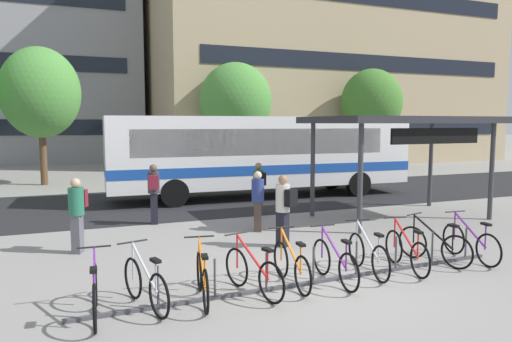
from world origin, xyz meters
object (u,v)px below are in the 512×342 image
Objects in this scene: parked_bicycle_orange_2 at (202,279)px; street_tree_3 at (372,102)px; parked_bicycle_purple_9 at (470,243)px; parked_bicycle_red_3 at (253,273)px; commuter_maroon_pack_4 at (77,210)px; parked_bicycle_red_7 at (406,252)px; parked_bicycle_silver_6 at (368,255)px; street_tree_1 at (236,101)px; commuter_red_pack_0 at (258,197)px; city_bus at (264,153)px; parked_bicycle_silver_1 at (145,285)px; parked_bicycle_orange_4 at (291,266)px; commuter_black_pack_1 at (259,185)px; commuter_maroon_pack_3 at (154,190)px; parked_bicycle_purple_5 at (334,263)px; parked_bicycle_black_8 at (434,245)px; street_tree_2 at (40,93)px; parked_bicycle_purple_0 at (95,294)px; commuter_black_pack_2 at (284,206)px; transit_shelter at (403,123)px.

parked_bicycle_orange_2 is 24.58m from street_tree_3.
parked_bicycle_red_3 is at bearing 95.73° from parked_bicycle_purple_9.
parked_bicycle_red_3 is 0.98× the size of commuter_maroon_pack_4.
parked_bicycle_orange_2 is 4.24m from parked_bicycle_red_7.
parked_bicycle_red_3 is at bearing 102.32° from parked_bicycle_silver_6.
parked_bicycle_silver_6 is 19.56m from street_tree_1.
street_tree_3 is at bearing -5.27° from street_tree_1.
parked_bicycle_orange_2 is 5.21m from commuter_red_pack_0.
parked_bicycle_orange_2 is at bearing -115.49° from city_bus.
parked_bicycle_silver_1 is 4.30m from parked_bicycle_silver_6.
parked_bicycle_purple_9 is 1.04× the size of commuter_red_pack_0.
parked_bicycle_purple_9 is (4.28, 0.04, 0.00)m from parked_bicycle_orange_4.
commuter_red_pack_0 is 0.98× the size of commuter_black_pack_1.
commuter_maroon_pack_4 is at bearing 117.66° from commuter_black_pack_1.
commuter_maroon_pack_3 reaches higher than commuter_red_pack_0.
city_bus reaches higher than parked_bicycle_purple_5.
parked_bicycle_black_8 is (0.85, 0.17, 0.00)m from parked_bicycle_red_7.
street_tree_2 is at bearing 32.45° from parked_bicycle_purple_9.
street_tree_2 is 19.37m from street_tree_3.
parked_bicycle_purple_0 is 1.01× the size of parked_bicycle_red_7.
commuter_black_pack_2 is (0.20, 2.66, 0.61)m from parked_bicycle_purple_5.
street_tree_1 is at bearing -3.40° from parked_bicycle_silver_6.
commuter_red_pack_0 is at bearing -117.96° from commuter_maroon_pack_3.
commuter_black_pack_1 is (0.21, 6.30, 0.59)m from parked_bicycle_silver_6.
parked_bicycle_red_7 is at bearing -102.62° from parked_bicycle_red_3.
parked_bicycle_black_8 is at bearing -63.57° from street_tree_2.
street_tree_2 is (-7.50, 16.97, 3.98)m from parked_bicycle_red_7.
commuter_red_pack_0 is at bearing 13.19° from parked_bicycle_black_8.
transit_shelter is 0.87× the size of street_tree_1.
parked_bicycle_purple_0 is 6.68m from commuter_maroon_pack_3.
city_bus is 9.97m from parked_bicycle_silver_6.
parked_bicycle_orange_2 is 0.99× the size of commuter_maroon_pack_4.
parked_bicycle_purple_5 is 0.27× the size of street_tree_1.
parked_bicycle_orange_4 is 0.83m from parked_bicycle_purple_5.
parked_bicycle_silver_6 is 18.58m from street_tree_2.
street_tree_1 is (2.87, 18.89, 3.88)m from parked_bicycle_red_7.
parked_bicycle_orange_4 is at bearing 66.30° from commuter_maroon_pack_4.
transit_shelter is at bearing -49.53° from street_tree_2.
commuter_red_pack_0 is 19.47m from street_tree_3.
city_bus is 7.04× the size of commuter_maroon_pack_4.
commuter_black_pack_2 is at bearing -55.24° from parked_bicycle_purple_0.
commuter_maroon_pack_4 is at bearing 68.37° from parked_bicycle_purple_9.
city_bus reaches higher than parked_bicycle_black_8.
commuter_black_pack_1 is (-1.50, 6.21, 0.59)m from parked_bicycle_black_8.
parked_bicycle_black_8 is 0.97× the size of parked_bicycle_purple_9.
parked_bicycle_orange_4 is 20.02m from street_tree_1.
parked_bicycle_orange_4 is 1.69m from parked_bicycle_silver_6.
commuter_maroon_pack_3 is at bearing 16.19° from parked_bicycle_orange_4.
parked_bicycle_purple_5 is at bearing -139.57° from transit_shelter.
commuter_black_pack_2 is (2.70, 2.65, 0.61)m from parked_bicycle_orange_2.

